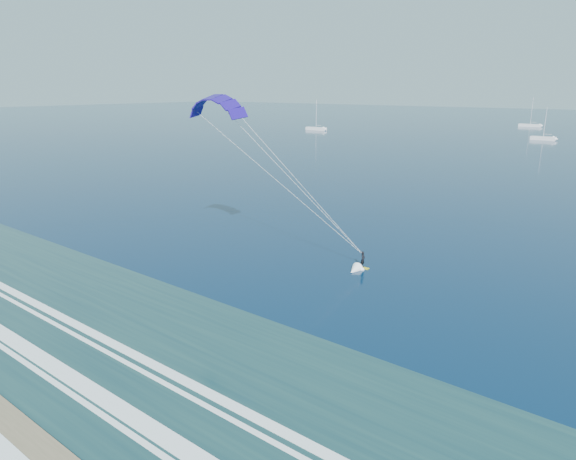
{
  "coord_description": "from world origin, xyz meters",
  "views": [
    {
      "loc": [
        33.09,
        -7.79,
        16.89
      ],
      "look_at": [
        5.71,
        26.71,
        4.6
      ],
      "focal_mm": 32.0,
      "sensor_mm": 36.0,
      "label": 1
    }
  ],
  "objects_px": {
    "kitesurfer_rig": "(288,176)",
    "sailboat_0": "(316,128)",
    "sailboat_1": "(530,125)",
    "sailboat_2": "(543,138)"
  },
  "relations": [
    {
      "from": "kitesurfer_rig",
      "to": "sailboat_2",
      "type": "relative_size",
      "value": 1.62
    },
    {
      "from": "kitesurfer_rig",
      "to": "sailboat_1",
      "type": "bearing_deg",
      "value": 98.09
    },
    {
      "from": "sailboat_0",
      "to": "sailboat_2",
      "type": "relative_size",
      "value": 1.13
    },
    {
      "from": "sailboat_1",
      "to": "sailboat_2",
      "type": "bearing_deg",
      "value": -72.54
    },
    {
      "from": "kitesurfer_rig",
      "to": "sailboat_0",
      "type": "relative_size",
      "value": 1.43
    },
    {
      "from": "sailboat_0",
      "to": "sailboat_2",
      "type": "height_order",
      "value": "sailboat_0"
    },
    {
      "from": "kitesurfer_rig",
      "to": "sailboat_1",
      "type": "relative_size",
      "value": 1.39
    },
    {
      "from": "sailboat_1",
      "to": "kitesurfer_rig",
      "type": "bearing_deg",
      "value": -81.91
    },
    {
      "from": "kitesurfer_rig",
      "to": "sailboat_1",
      "type": "xyz_separation_m",
      "value": [
        -29.83,
        209.94,
        -8.12
      ]
    },
    {
      "from": "sailboat_0",
      "to": "sailboat_1",
      "type": "distance_m",
      "value": 97.56
    }
  ]
}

